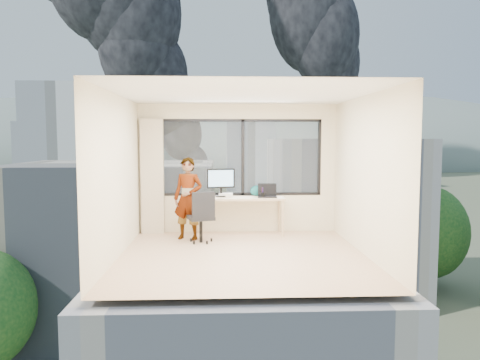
{
  "coord_description": "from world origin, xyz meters",
  "views": [
    {
      "loc": [
        -0.36,
        -7.24,
        1.87
      ],
      "look_at": [
        0.0,
        1.0,
        1.15
      ],
      "focal_mm": 33.94,
      "sensor_mm": 36.0,
      "label": 1
    }
  ],
  "objects": [
    {
      "name": "far_tower_b",
      "position": [
        8.0,
        120.0,
        1.0
      ],
      "size": [
        13.0,
        13.0,
        30.0
      ],
      "primitive_type": "cube",
      "color": "silver",
      "rests_on": "exterior_ground"
    },
    {
      "name": "ceiling",
      "position": [
        0.0,
        0.0,
        2.6
      ],
      "size": [
        4.0,
        4.0,
        0.01
      ],
      "primitive_type": "cube",
      "color": "white",
      "rests_on": "ground"
    },
    {
      "name": "near_bldg_a",
      "position": [
        -9.0,
        30.0,
        -7.0
      ],
      "size": [
        16.0,
        12.0,
        14.0
      ],
      "primitive_type": "cube",
      "color": "beige",
      "rests_on": "exterior_ground"
    },
    {
      "name": "far_tower_c",
      "position": [
        45.0,
        140.0,
        -1.0
      ],
      "size": [
        15.0,
        15.0,
        26.0
      ],
      "primitive_type": "cube",
      "color": "silver",
      "rests_on": "exterior_ground"
    },
    {
      "name": "hill_b",
      "position": [
        100.0,
        320.0,
        -14.0
      ],
      "size": [
        300.0,
        220.0,
        96.0
      ],
      "primitive_type": "ellipsoid",
      "color": "slate",
      "rests_on": "exterior_ground"
    },
    {
      "name": "handbag",
      "position": [
        0.38,
        1.86,
        0.86
      ],
      "size": [
        0.29,
        0.16,
        0.21
      ],
      "primitive_type": "ellipsoid",
      "rotation": [
        0.0,
        0.0,
        0.09
      ],
      "color": "#0B4344",
      "rests_on": "desk"
    },
    {
      "name": "floor",
      "position": [
        0.0,
        0.0,
        0.0
      ],
      "size": [
        4.0,
        4.0,
        0.01
      ],
      "primitive_type": "cube",
      "color": "#CDB085",
      "rests_on": "ground"
    },
    {
      "name": "desk",
      "position": [
        0.0,
        1.66,
        0.38
      ],
      "size": [
        1.8,
        0.6,
        0.75
      ],
      "primitive_type": "cube",
      "color": "#D1B08C",
      "rests_on": "floor"
    },
    {
      "name": "tree_b",
      "position": [
        4.0,
        18.0,
        -9.5
      ],
      "size": [
        7.6,
        7.6,
        9.0
      ],
      "primitive_type": null,
      "color": "#194D1D",
      "rests_on": "exterior_ground"
    },
    {
      "name": "wall_right",
      "position": [
        2.0,
        0.0,
        1.3
      ],
      "size": [
        0.01,
        4.0,
        2.6
      ],
      "primitive_type": "cube",
      "color": "beige",
      "rests_on": "ground"
    },
    {
      "name": "laptop",
      "position": [
        0.57,
        1.64,
        0.87
      ],
      "size": [
        0.4,
        0.42,
        0.24
      ],
      "primitive_type": null,
      "rotation": [
        0.0,
        0.0,
        -0.08
      ],
      "color": "black",
      "rests_on": "desk"
    },
    {
      "name": "wall_left",
      "position": [
        -2.0,
        0.0,
        1.3
      ],
      "size": [
        0.01,
        4.0,
        2.6
      ],
      "primitive_type": "cube",
      "color": "beige",
      "rests_on": "ground"
    },
    {
      "name": "near_bldg_b",
      "position": [
        12.0,
        38.0,
        -6.0
      ],
      "size": [
        14.0,
        13.0,
        16.0
      ],
      "primitive_type": "cube",
      "color": "white",
      "rests_on": "exterior_ground"
    },
    {
      "name": "tree_c",
      "position": [
        22.0,
        40.0,
        -9.0
      ],
      "size": [
        8.4,
        8.4,
        10.0
      ],
      "primitive_type": null,
      "color": "#194D1D",
      "rests_on": "exterior_ground"
    },
    {
      "name": "chair",
      "position": [
        -0.72,
        1.0,
        0.49
      ],
      "size": [
        0.62,
        0.62,
        0.97
      ],
      "primitive_type": null,
      "rotation": [
        0.0,
        0.0,
        0.3
      ],
      "color": "black",
      "rests_on": "floor"
    },
    {
      "name": "window_wall",
      "position": [
        0.05,
        2.0,
        1.52
      ],
      "size": [
        3.3,
        0.16,
        1.55
      ],
      "primitive_type": null,
      "color": "black",
      "rests_on": "ground"
    },
    {
      "name": "smoke_plume_b",
      "position": [
        55.0,
        170.0,
        27.0
      ],
      "size": [
        30.0,
        18.0,
        70.0
      ],
      "primitive_type": null,
      "color": "black",
      "rests_on": "exterior_ground"
    },
    {
      "name": "exterior_ground",
      "position": [
        0.0,
        120.0,
        -14.0
      ],
      "size": [
        400.0,
        400.0,
        0.04
      ],
      "primitive_type": "cube",
      "color": "#515B3D",
      "rests_on": "ground"
    },
    {
      "name": "cellphone",
      "position": [
        0.49,
        1.57,
        0.76
      ],
      "size": [
        0.11,
        0.07,
        0.01
      ],
      "primitive_type": "cube",
      "rotation": [
        0.0,
        0.0,
        -0.27
      ],
      "color": "black",
      "rests_on": "desk"
    },
    {
      "name": "curtain",
      "position": [
        -1.72,
        1.88,
        1.15
      ],
      "size": [
        0.45,
        0.14,
        2.3
      ],
      "primitive_type": "cube",
      "color": "beige",
      "rests_on": "floor"
    },
    {
      "name": "pen_cup",
      "position": [
        0.47,
        1.61,
        0.8
      ],
      "size": [
        0.09,
        0.09,
        0.1
      ],
      "primitive_type": "cylinder",
      "rotation": [
        0.0,
        0.0,
        0.09
      ],
      "color": "black",
      "rests_on": "desk"
    },
    {
      "name": "smoke_plume_a",
      "position": [
        -10.0,
        150.0,
        39.0
      ],
      "size": [
        40.0,
        24.0,
        90.0
      ],
      "primitive_type": null,
      "color": "black",
      "rests_on": "exterior_ground"
    },
    {
      "name": "game_console",
      "position": [
        -0.25,
        1.85,
        0.78
      ],
      "size": [
        0.29,
        0.24,
        0.07
      ],
      "primitive_type": "cube",
      "rotation": [
        0.0,
        0.0,
        -0.03
      ],
      "color": "white",
      "rests_on": "desk"
    },
    {
      "name": "hill_a",
      "position": [
        -120.0,
        320.0,
        -14.0
      ],
      "size": [
        288.0,
        216.0,
        90.0
      ],
      "primitive_type": "ellipsoid",
      "color": "slate",
      "rests_on": "exterior_ground"
    },
    {
      "name": "far_tower_a",
      "position": [
        -35.0,
        95.0,
        0.0
      ],
      "size": [
        14.0,
        14.0,
        28.0
      ],
      "primitive_type": "cube",
      "color": "silver",
      "rests_on": "exterior_ground"
    },
    {
      "name": "person",
      "position": [
        -0.97,
        1.28,
        0.78
      ],
      "size": [
        0.66,
        0.54,
        1.56
      ],
      "primitive_type": "imported",
      "rotation": [
        0.0,
        0.0,
        -0.34
      ],
      "color": "#2D2D33",
      "rests_on": "floor"
    },
    {
      "name": "wall_front",
      "position": [
        0.0,
        -2.0,
        1.3
      ],
      "size": [
        4.0,
        0.01,
        2.6
      ],
      "primitive_type": "cube",
      "color": "beige",
      "rests_on": "ground"
    },
    {
      "name": "far_tower_d",
      "position": [
        -60.0,
        150.0,
        -3.0
      ],
      "size": [
        16.0,
        14.0,
        22.0
      ],
      "primitive_type": "cube",
      "color": "silver",
      "rests_on": "exterior_ground"
    },
    {
      "name": "monitor",
      "position": [
        -0.35,
        1.79,
        1.03
      ],
      "size": [
        0.58,
        0.24,
        0.57
      ],
      "primitive_type": null,
      "rotation": [
        0.0,
        0.0,
        0.22
      ],
      "color": "black",
      "rests_on": "desk"
    }
  ]
}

